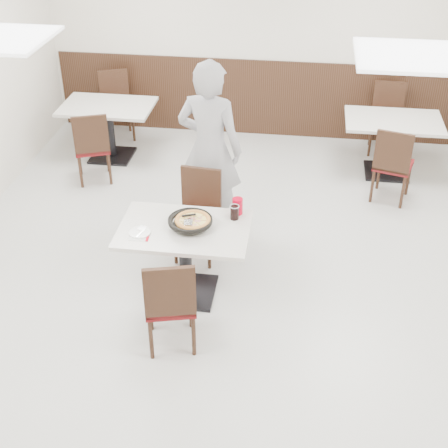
# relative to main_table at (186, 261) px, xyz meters

# --- Properties ---
(floor) EXTENTS (7.00, 7.00, 0.00)m
(floor) POSITION_rel_main_table_xyz_m (0.37, 0.33, -0.38)
(floor) COLOR #A9A9A5
(floor) RESTS_ON ground
(wall_back) EXTENTS (6.00, 0.04, 2.80)m
(wall_back) POSITION_rel_main_table_xyz_m (0.37, 3.83, 1.02)
(wall_back) COLOR silver
(wall_back) RESTS_ON floor
(wainscot_back) EXTENTS (5.90, 0.03, 1.10)m
(wainscot_back) POSITION_rel_main_table_xyz_m (0.37, 3.81, 0.18)
(wainscot_back) COLOR black
(wainscot_back) RESTS_ON floor
(main_table) EXTENTS (1.24, 0.87, 0.75)m
(main_table) POSITION_rel_main_table_xyz_m (0.00, 0.00, 0.00)
(main_table) COLOR silver
(main_table) RESTS_ON floor
(chair_near) EXTENTS (0.51, 0.51, 0.95)m
(chair_near) POSITION_rel_main_table_xyz_m (0.01, -0.70, 0.10)
(chair_near) COLOR black
(chair_near) RESTS_ON floor
(chair_far) EXTENTS (0.46, 0.46, 0.95)m
(chair_far) POSITION_rel_main_table_xyz_m (-0.00, 0.62, 0.10)
(chair_far) COLOR black
(chair_far) RESTS_ON floor
(trivet) EXTENTS (0.12, 0.12, 0.04)m
(trivet) POSITION_rel_main_table_xyz_m (0.10, 0.03, 0.39)
(trivet) COLOR black
(trivet) RESTS_ON main_table
(pizza_pan) EXTENTS (0.33, 0.33, 0.01)m
(pizza_pan) POSITION_rel_main_table_xyz_m (0.05, 0.02, 0.42)
(pizza_pan) COLOR black
(pizza_pan) RESTS_ON trivet
(pizza) EXTENTS (0.32, 0.32, 0.02)m
(pizza) POSITION_rel_main_table_xyz_m (0.08, 0.02, 0.44)
(pizza) COLOR gold
(pizza) RESTS_ON pizza_pan
(pizza_server) EXTENTS (0.09, 0.11, 0.00)m
(pizza_server) POSITION_rel_main_table_xyz_m (0.05, -0.04, 0.47)
(pizza_server) COLOR silver
(pizza_server) RESTS_ON pizza
(napkin) EXTENTS (0.19, 0.19, 0.00)m
(napkin) POSITION_rel_main_table_xyz_m (-0.37, -0.18, 0.38)
(napkin) COLOR silver
(napkin) RESTS_ON main_table
(side_plate) EXTENTS (0.21, 0.21, 0.01)m
(side_plate) POSITION_rel_main_table_xyz_m (-0.38, -0.14, 0.38)
(side_plate) COLOR white
(side_plate) RESTS_ON napkin
(fork) EXTENTS (0.06, 0.16, 0.00)m
(fork) POSITION_rel_main_table_xyz_m (-0.36, -0.16, 0.39)
(fork) COLOR silver
(fork) RESTS_ON side_plate
(cola_glass) EXTENTS (0.09, 0.09, 0.13)m
(cola_glass) POSITION_rel_main_table_xyz_m (0.44, 0.22, 0.44)
(cola_glass) COLOR black
(cola_glass) RESTS_ON main_table
(red_cup) EXTENTS (0.10, 0.10, 0.16)m
(red_cup) POSITION_rel_main_table_xyz_m (0.45, 0.32, 0.45)
(red_cup) COLOR #B50019
(red_cup) RESTS_ON main_table
(diner_person) EXTENTS (0.78, 0.59, 1.94)m
(diner_person) POSITION_rel_main_table_xyz_m (0.05, 1.20, 0.59)
(diner_person) COLOR #A5A4A8
(diner_person) RESTS_ON floor
(bg_table_left) EXTENTS (1.22, 0.83, 0.75)m
(bg_table_left) POSITION_rel_main_table_xyz_m (-1.57, 2.77, 0.00)
(bg_table_left) COLOR silver
(bg_table_left) RESTS_ON floor
(bg_chair_left_near) EXTENTS (0.54, 0.54, 0.95)m
(bg_chair_left_near) POSITION_rel_main_table_xyz_m (-1.60, 2.11, 0.10)
(bg_chair_left_near) COLOR black
(bg_chair_left_near) RESTS_ON floor
(bg_chair_left_far) EXTENTS (0.56, 0.56, 0.95)m
(bg_chair_left_far) POSITION_rel_main_table_xyz_m (-1.64, 3.39, 0.10)
(bg_chair_left_far) COLOR black
(bg_chair_left_far) RESTS_ON floor
(bg_table_right) EXTENTS (1.26, 0.89, 0.75)m
(bg_table_right) POSITION_rel_main_table_xyz_m (2.12, 2.81, 0.00)
(bg_table_right) COLOR silver
(bg_table_right) RESTS_ON floor
(bg_chair_right_near) EXTENTS (0.52, 0.52, 0.95)m
(bg_chair_right_near) POSITION_rel_main_table_xyz_m (2.10, 2.14, 0.10)
(bg_chair_right_near) COLOR black
(bg_chair_right_near) RESTS_ON floor
(bg_chair_right_far) EXTENTS (0.45, 0.45, 0.95)m
(bg_chair_right_far) POSITION_rel_main_table_xyz_m (2.12, 3.45, 0.10)
(bg_chair_right_far) COLOR black
(bg_chair_right_far) RESTS_ON floor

